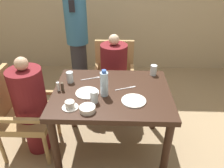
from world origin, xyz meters
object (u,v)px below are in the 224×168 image
(standing_host, at_px, (77,34))
(plate_main_right, at_px, (134,101))
(chair_left_side, at_px, (19,111))
(chair_far_side, at_px, (114,74))
(plate_main_left, at_px, (87,93))
(water_bottle, at_px, (104,84))
(diner_in_far_chair, at_px, (114,75))
(glass_tall_mid, at_px, (154,70))
(glass_tall_near, at_px, (94,97))
(bowl_small, at_px, (87,109))
(glass_tall_far, at_px, (70,77))
(diner_in_left_chair, at_px, (31,106))
(teacup_with_saucer, at_px, (70,105))

(standing_host, bearing_deg, plate_main_right, -61.46)
(chair_left_side, bearing_deg, plate_main_right, -8.06)
(chair_far_side, relative_size, plate_main_left, 4.23)
(chair_far_side, distance_m, plate_main_right, 1.03)
(plate_main_left, bearing_deg, standing_host, 103.57)
(chair_far_side, bearing_deg, water_bottle, -94.18)
(standing_host, bearing_deg, chair_left_side, -110.73)
(diner_in_far_chair, relative_size, plate_main_left, 5.04)
(chair_left_side, bearing_deg, glass_tall_mid, 13.72)
(water_bottle, distance_m, glass_tall_mid, 0.63)
(glass_tall_near, bearing_deg, water_bottle, 55.14)
(bowl_small, distance_m, water_bottle, 0.29)
(diner_in_far_chair, xyz_separation_m, glass_tall_mid, (0.42, -0.34, 0.26))
(glass_tall_mid, bearing_deg, chair_left_side, -166.28)
(chair_left_side, relative_size, glass_tall_far, 8.24)
(standing_host, relative_size, glass_tall_far, 15.65)
(bowl_small, xyz_separation_m, glass_tall_near, (0.04, 0.13, 0.03))
(glass_tall_near, xyz_separation_m, glass_tall_far, (-0.27, 0.34, 0.00))
(chair_left_side, height_order, diner_in_left_chair, diner_in_left_chair)
(teacup_with_saucer, relative_size, bowl_small, 1.03)
(bowl_small, height_order, glass_tall_far, glass_tall_far)
(water_bottle, bearing_deg, bowl_small, -116.58)
(plate_main_left, bearing_deg, chair_far_side, 75.58)
(standing_host, bearing_deg, water_bottle, -69.73)
(diner_in_far_chair, bearing_deg, chair_far_side, 90.00)
(diner_in_far_chair, height_order, glass_tall_far, diner_in_far_chair)
(chair_left_side, distance_m, plate_main_right, 1.17)
(bowl_small, bearing_deg, chair_far_side, 80.63)
(diner_in_left_chair, height_order, glass_tall_far, diner_in_left_chair)
(chair_left_side, relative_size, standing_host, 0.53)
(diner_in_far_chair, relative_size, glass_tall_far, 9.82)
(diner_in_far_chair, bearing_deg, glass_tall_far, -128.63)
(diner_in_far_chair, relative_size, glass_tall_near, 9.82)
(plate_main_left, relative_size, water_bottle, 0.85)
(standing_host, height_order, glass_tall_mid, standing_host)
(standing_host, xyz_separation_m, glass_tall_far, (0.09, -0.98, -0.11))
(plate_main_left, distance_m, bowl_small, 0.26)
(plate_main_right, relative_size, teacup_with_saucer, 1.57)
(water_bottle, relative_size, glass_tall_far, 2.29)
(diner_in_far_chair, height_order, water_bottle, diner_in_far_chair)
(teacup_with_saucer, bearing_deg, bowl_small, -15.55)
(water_bottle, xyz_separation_m, glass_tall_mid, (0.49, 0.40, -0.06))
(plate_main_right, bearing_deg, water_bottle, 160.56)
(diner_in_far_chair, distance_m, glass_tall_mid, 0.60)
(glass_tall_mid, relative_size, glass_tall_far, 1.00)
(diner_in_far_chair, xyz_separation_m, standing_host, (-0.51, 0.46, 0.37))
(diner_in_left_chair, distance_m, diner_in_far_chair, 1.05)
(glass_tall_far, bearing_deg, plate_main_right, -27.03)
(plate_main_left, height_order, water_bottle, water_bottle)
(bowl_small, bearing_deg, glass_tall_near, 71.97)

